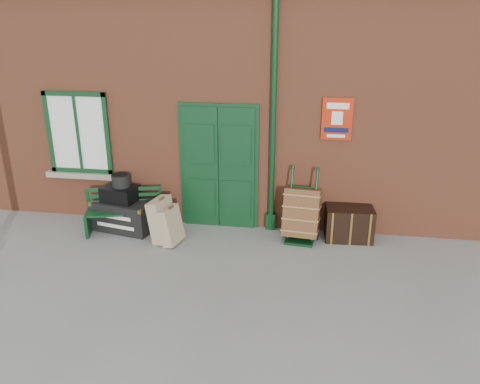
% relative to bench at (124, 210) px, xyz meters
% --- Properties ---
extents(ground, '(80.00, 80.00, 0.00)m').
position_rel_bench_xyz_m(ground, '(1.92, -0.93, -0.41)').
color(ground, gray).
rests_on(ground, ground).
extents(station_building, '(10.30, 4.30, 4.36)m').
position_rel_bench_xyz_m(station_building, '(1.91, 2.56, 1.75)').
color(station_building, '#994D31').
rests_on(station_building, ground).
extents(bench, '(1.39, 0.75, 0.82)m').
position_rel_bench_xyz_m(bench, '(0.00, 0.00, 0.00)').
color(bench, '#0E3519').
rests_on(bench, ground).
extents(houdini_trunk, '(1.18, 0.80, 0.54)m').
position_rel_bench_xyz_m(houdini_trunk, '(-0.05, 0.11, -0.14)').
color(houdini_trunk, black).
rests_on(houdini_trunk, ground).
extents(strongbox, '(0.67, 0.55, 0.27)m').
position_rel_bench_xyz_m(strongbox, '(-0.10, 0.11, 0.26)').
color(strongbox, black).
rests_on(strongbox, houdini_trunk).
extents(hatbox, '(0.38, 0.38, 0.22)m').
position_rel_bench_xyz_m(hatbox, '(-0.07, 0.14, 0.50)').
color(hatbox, black).
rests_on(hatbox, strongbox).
extents(suitcase_back, '(0.42, 0.58, 0.76)m').
position_rel_bench_xyz_m(suitcase_back, '(0.76, -0.23, -0.04)').
color(suitcase_back, tan).
rests_on(suitcase_back, ground).
extents(suitcase_front, '(0.40, 0.53, 0.65)m').
position_rel_bench_xyz_m(suitcase_front, '(0.94, -0.33, -0.09)').
color(suitcase_front, tan).
rests_on(suitcase_front, ground).
extents(porter_trolley, '(0.66, 0.70, 1.23)m').
position_rel_bench_xyz_m(porter_trolley, '(3.12, 0.19, 0.06)').
color(porter_trolley, '#0D3618').
rests_on(porter_trolley, ground).
extents(dark_trunk, '(0.83, 0.57, 0.58)m').
position_rel_bench_xyz_m(dark_trunk, '(3.94, 0.32, -0.12)').
color(dark_trunk, black).
rests_on(dark_trunk, ground).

